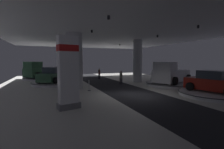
# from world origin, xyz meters

# --- Properties ---
(ground) EXTENTS (24.00, 44.00, 0.06)m
(ground) POSITION_xyz_m (0.00, 0.00, -0.02)
(ground) COLOR silver
(ceiling_with_spotlights) EXTENTS (24.00, 44.00, 0.39)m
(ceiling_with_spotlights) POSITION_xyz_m (0.00, 0.00, 5.55)
(ceiling_with_spotlights) COLOR silver
(column_right) EXTENTS (1.15, 1.15, 5.50)m
(column_right) POSITION_xyz_m (4.23, 7.01, 2.75)
(column_right) COLOR silver
(column_right) RESTS_ON ground
(column_left) EXTENTS (1.57, 1.57, 5.50)m
(column_left) POSITION_xyz_m (-4.20, 4.91, 2.75)
(column_left) COLOR silver
(column_left) RESTS_ON ground
(brand_sign_pylon) EXTENTS (1.38, 0.92, 4.19)m
(brand_sign_pylon) POSITION_xyz_m (-5.59, -1.91, 2.17)
(brand_sign_pylon) COLOR slate
(brand_sign_pylon) RESTS_ON ground
(display_platform_near_right) EXTENTS (5.32, 5.32, 0.30)m
(display_platform_near_right) POSITION_xyz_m (5.61, -2.59, 0.17)
(display_platform_near_right) COLOR silver
(display_platform_near_right) RESTS_ON ground
(display_car_near_right) EXTENTS (2.91, 4.48, 1.71)m
(display_car_near_right) POSITION_xyz_m (5.60, -2.56, 1.07)
(display_car_near_right) COLOR maroon
(display_car_near_right) RESTS_ON display_platform_near_right
(display_platform_mid_right) EXTENTS (5.68, 5.68, 0.36)m
(display_platform_mid_right) POSITION_xyz_m (6.21, 2.85, 0.20)
(display_platform_mid_right) COLOR #B7B7BC
(display_platform_mid_right) RESTS_ON ground
(pickup_truck_mid_right) EXTENTS (5.69, 4.27, 2.30)m
(pickup_truck_mid_right) POSITION_xyz_m (5.92, 2.72, 1.30)
(pickup_truck_mid_right) COLOR silver
(pickup_truck_mid_right) RESTS_ON display_platform_mid_right
(display_platform_deep_left) EXTENTS (5.68, 5.68, 0.34)m
(display_platform_deep_left) POSITION_xyz_m (-7.39, 14.94, 0.19)
(display_platform_deep_left) COLOR silver
(display_platform_deep_left) RESTS_ON ground
(pickup_truck_deep_left) EXTENTS (5.37, 5.08, 2.30)m
(pickup_truck_deep_left) POSITION_xyz_m (-7.63, 14.73, 1.28)
(pickup_truck_deep_left) COLOR #2D5638
(pickup_truck_deep_left) RESTS_ON display_platform_deep_left
(display_platform_far_left) EXTENTS (4.87, 4.87, 0.35)m
(display_platform_far_left) POSITION_xyz_m (-6.10, 8.38, 0.20)
(display_platform_far_left) COLOR silver
(display_platform_far_left) RESTS_ON ground
(display_car_far_left) EXTENTS (3.73, 4.52, 1.71)m
(display_car_far_left) POSITION_xyz_m (-6.12, 8.35, 1.12)
(display_car_far_left) COLOR #2D5638
(display_car_far_left) RESTS_ON display_platform_far_left
(visitor_walking_near) EXTENTS (0.32, 0.32, 1.59)m
(visitor_walking_near) POSITION_xyz_m (1.26, 5.71, 0.91)
(visitor_walking_near) COLOR black
(visitor_walking_near) RESTS_ON ground
(visitor_walking_far) EXTENTS (0.32, 0.32, 1.59)m
(visitor_walking_far) POSITION_xyz_m (0.49, 11.90, 0.91)
(visitor_walking_far) COLOR black
(visitor_walking_far) RESTS_ON ground
(stanchion_a) EXTENTS (0.28, 0.28, 1.01)m
(stanchion_a) POSITION_xyz_m (-3.19, 3.13, 0.37)
(stanchion_a) COLOR #333338
(stanchion_a) RESTS_ON ground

